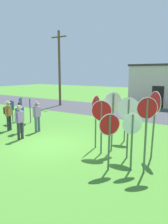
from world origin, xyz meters
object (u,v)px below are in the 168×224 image
at_px(stop_sign_rear_left, 113,111).
at_px(info_panel_middle, 21,105).
at_px(person_in_teal, 37,115).
at_px(person_on_left, 20,115).
at_px(stop_sign_rear_right, 146,123).
at_px(stop_sign_low_front, 96,112).
at_px(stop_sign_center_cluster, 101,117).
at_px(person_near_signs, 20,120).
at_px(info_panel_rightmost, 30,106).
at_px(stop_sign_nearest, 132,131).
at_px(person_in_blue, 8,114).
at_px(stop_sign_tallest, 109,132).
at_px(utility_pole, 59,67).
at_px(stop_sign_far_back, 154,112).
at_px(stop_sign_leaning_left, 125,113).
at_px(info_panel_leftmost, 12,108).
at_px(stop_sign_leaning_right, 128,116).

distance_m(stop_sign_rear_left, info_panel_middle, 8.21).
distance_m(person_in_teal, person_on_left, 0.92).
height_order(person_on_left, info_panel_middle, person_on_left).
bearing_deg(stop_sign_rear_right, person_on_left, 171.55).
xyz_separation_m(stop_sign_low_front, stop_sign_center_cluster, (0.56, -0.51, -0.09)).
height_order(stop_sign_center_cluster, person_near_signs, stop_sign_center_cluster).
bearing_deg(info_panel_rightmost, stop_sign_nearest, -20.50).
xyz_separation_m(person_on_left, person_in_blue, (-0.93, -0.08, 0.00)).
bearing_deg(stop_sign_tallest, utility_pole, 135.39).
bearing_deg(stop_sign_far_back, info_panel_middle, 169.93).
bearing_deg(person_in_blue, stop_sign_leaning_left, 15.41).
xyz_separation_m(stop_sign_low_front, stop_sign_leaning_left, (0.76, 1.55, -0.24)).
xyz_separation_m(stop_sign_tallest, info_panel_rightmost, (-7.63, 3.55, -0.23)).
bearing_deg(info_panel_leftmost, stop_sign_nearest, -14.03).
xyz_separation_m(info_panel_leftmost, info_panel_middle, (-0.25, 0.94, 0.06)).
height_order(stop_sign_low_front, info_panel_rightmost, stop_sign_low_front).
xyz_separation_m(utility_pole, info_panel_rightmost, (3.32, -7.25, -2.77)).
xyz_separation_m(stop_sign_low_front, person_in_teal, (-4.11, 0.47, -0.66)).
relative_size(stop_sign_far_back, person_in_teal, 1.53).
height_order(stop_sign_nearest, info_panel_rightmost, stop_sign_nearest).
bearing_deg(person_near_signs, person_in_teal, 100.73).
relative_size(stop_sign_far_back, stop_sign_tallest, 1.33).
xyz_separation_m(stop_sign_far_back, stop_sign_low_front, (-2.47, -0.23, -0.21)).
relative_size(stop_sign_rear_left, info_panel_leftmost, 1.67).
distance_m(stop_sign_leaning_right, person_on_left, 6.46).
bearing_deg(stop_sign_nearest, person_in_teal, 164.47).
distance_m(stop_sign_nearest, person_on_left, 7.02).
bearing_deg(stop_sign_far_back, info_panel_rightmost, 169.49).
height_order(stop_sign_nearest, person_on_left, stop_sign_nearest).
xyz_separation_m(stop_sign_leaning_left, person_in_blue, (-6.48, -1.79, -0.40)).
distance_m(stop_sign_low_front, person_on_left, 4.83).
bearing_deg(stop_sign_center_cluster, stop_sign_rear_left, 66.09).
height_order(utility_pole, info_panel_leftmost, utility_pole).
distance_m(stop_sign_center_cluster, stop_sign_rear_right, 2.18).
bearing_deg(stop_sign_rear_left, stop_sign_leaning_right, -22.86).
bearing_deg(stop_sign_center_cluster, stop_sign_tallest, -51.92).
bearing_deg(utility_pole, info_panel_leftmost, -72.60).
distance_m(stop_sign_leaning_left, info_panel_rightmost, 6.89).
bearing_deg(stop_sign_nearest, person_near_signs, 177.53).
bearing_deg(stop_sign_rear_right, stop_sign_low_front, 154.31).
bearing_deg(info_panel_rightmost, person_near_signs, -50.98).
relative_size(utility_pole, stop_sign_nearest, 3.66).
bearing_deg(stop_sign_low_front, stop_sign_leaning_right, -11.17).
bearing_deg(stop_sign_far_back, stop_sign_low_front, -174.66).
relative_size(person_on_left, info_panel_rightmost, 1.05).
xyz_separation_m(stop_sign_far_back, stop_sign_rear_right, (0.13, -1.48, -0.10)).
bearing_deg(person_near_signs, info_panel_rightmost, 129.02).
distance_m(stop_sign_leaning_right, stop_sign_leaning_left, 2.08).
xyz_separation_m(info_panel_leftmost, info_panel_rightmost, (0.79, 0.83, 0.08)).
bearing_deg(info_panel_leftmost, person_on_left, -28.44).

